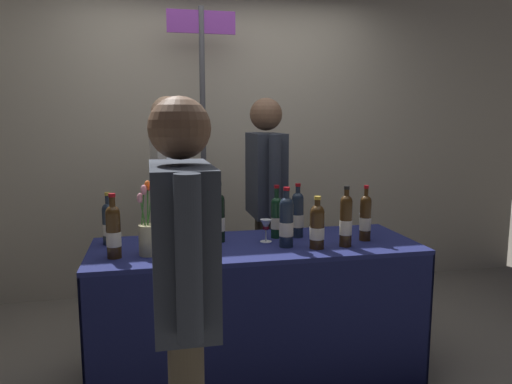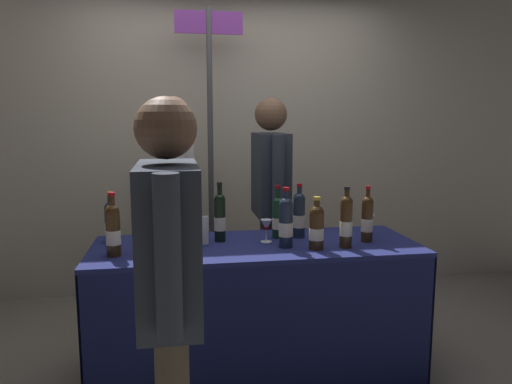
# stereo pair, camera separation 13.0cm
# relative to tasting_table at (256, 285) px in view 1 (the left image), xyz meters

# --- Properties ---
(ground_plane) EXTENTS (12.00, 12.00, 0.00)m
(ground_plane) POSITION_rel_tasting_table_xyz_m (0.00, 0.00, -0.54)
(ground_plane) COLOR gray
(back_partition) EXTENTS (5.87, 0.12, 3.17)m
(back_partition) POSITION_rel_tasting_table_xyz_m (0.00, 1.54, 1.04)
(back_partition) COLOR #B2A893
(back_partition) RESTS_ON ground_plane
(tasting_table) EXTENTS (1.85, 0.68, 0.79)m
(tasting_table) POSITION_rel_tasting_table_xyz_m (0.00, 0.00, 0.00)
(tasting_table) COLOR #191E51
(tasting_table) RESTS_ON ground_plane
(featured_wine_bottle) EXTENTS (0.07, 0.07, 0.32)m
(featured_wine_bottle) POSITION_rel_tasting_table_xyz_m (0.15, 0.12, 0.38)
(featured_wine_bottle) COLOR black
(featured_wine_bottle) RESTS_ON tasting_table
(display_bottle_0) EXTENTS (0.07, 0.07, 0.33)m
(display_bottle_0) POSITION_rel_tasting_table_xyz_m (0.28, 0.11, 0.39)
(display_bottle_0) COLOR #192333
(display_bottle_0) RESTS_ON tasting_table
(display_bottle_1) EXTENTS (0.08, 0.08, 0.34)m
(display_bottle_1) POSITION_rel_tasting_table_xyz_m (0.15, -0.09, 0.39)
(display_bottle_1) COLOR #192333
(display_bottle_1) RESTS_ON tasting_table
(display_bottle_2) EXTENTS (0.07, 0.07, 0.33)m
(display_bottle_2) POSITION_rel_tasting_table_xyz_m (0.64, -0.05, 0.38)
(display_bottle_2) COLOR #38230F
(display_bottle_2) RESTS_ON tasting_table
(display_bottle_3) EXTENTS (0.08, 0.08, 0.30)m
(display_bottle_3) POSITION_rel_tasting_table_xyz_m (-0.42, 0.16, 0.38)
(display_bottle_3) COLOR black
(display_bottle_3) RESTS_ON tasting_table
(display_bottle_4) EXTENTS (0.07, 0.07, 0.34)m
(display_bottle_4) POSITION_rel_tasting_table_xyz_m (0.48, -0.15, 0.40)
(display_bottle_4) COLOR #38230F
(display_bottle_4) RESTS_ON tasting_table
(display_bottle_5) EXTENTS (0.08, 0.08, 0.33)m
(display_bottle_5) POSITION_rel_tasting_table_xyz_m (-0.77, -0.12, 0.39)
(display_bottle_5) COLOR #38230F
(display_bottle_5) RESTS_ON tasting_table
(display_bottle_6) EXTENTS (0.08, 0.08, 0.29)m
(display_bottle_6) POSITION_rel_tasting_table_xyz_m (0.31, -0.16, 0.37)
(display_bottle_6) COLOR #38230F
(display_bottle_6) RESTS_ON tasting_table
(display_bottle_7) EXTENTS (0.07, 0.07, 0.35)m
(display_bottle_7) POSITION_rel_tasting_table_xyz_m (-0.20, 0.10, 0.39)
(display_bottle_7) COLOR black
(display_bottle_7) RESTS_ON tasting_table
(display_bottle_8) EXTENTS (0.07, 0.07, 0.30)m
(display_bottle_8) POSITION_rel_tasting_table_xyz_m (-0.82, 0.17, 0.37)
(display_bottle_8) COLOR #192333
(display_bottle_8) RESTS_ON tasting_table
(wine_glass_near_vendor) EXTENTS (0.08, 0.08, 0.12)m
(wine_glass_near_vendor) POSITION_rel_tasting_table_xyz_m (0.72, 0.12, 0.33)
(wine_glass_near_vendor) COLOR silver
(wine_glass_near_vendor) RESTS_ON tasting_table
(wine_glass_mid) EXTENTS (0.07, 0.07, 0.13)m
(wine_glass_mid) POSITION_rel_tasting_table_xyz_m (0.07, 0.04, 0.34)
(wine_glass_mid) COLOR silver
(wine_glass_mid) RESTS_ON tasting_table
(flower_vase) EXTENTS (0.11, 0.11, 0.39)m
(flower_vase) POSITION_rel_tasting_table_xyz_m (-0.59, -0.10, 0.37)
(flower_vase) COLOR tan
(flower_vase) RESTS_ON tasting_table
(brochure_stand) EXTENTS (0.14, 0.04, 0.16)m
(brochure_stand) POSITION_rel_tasting_table_xyz_m (-0.34, 0.02, 0.33)
(brochure_stand) COLOR silver
(brochure_stand) RESTS_ON tasting_table
(vendor_presenter) EXTENTS (0.22, 0.60, 1.64)m
(vendor_presenter) POSITION_rel_tasting_table_xyz_m (0.21, 0.66, 0.44)
(vendor_presenter) COLOR #4C4233
(vendor_presenter) RESTS_ON ground_plane
(vendor_assistant) EXTENTS (0.26, 0.55, 1.65)m
(vendor_assistant) POSITION_rel_tasting_table_xyz_m (-0.45, 0.81, 0.45)
(vendor_assistant) COLOR #2D3347
(vendor_assistant) RESTS_ON ground_plane
(taster_foreground_right) EXTENTS (0.22, 0.64, 1.57)m
(taster_foreground_right) POSITION_rel_tasting_table_xyz_m (-0.47, -0.96, 0.40)
(taster_foreground_right) COLOR #4C4233
(taster_foreground_right) RESTS_ON ground_plane
(booth_signpost) EXTENTS (0.52, 0.04, 2.34)m
(booth_signpost) POSITION_rel_tasting_table_xyz_m (-0.17, 1.18, 0.88)
(booth_signpost) COLOR #47474C
(booth_signpost) RESTS_ON ground_plane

